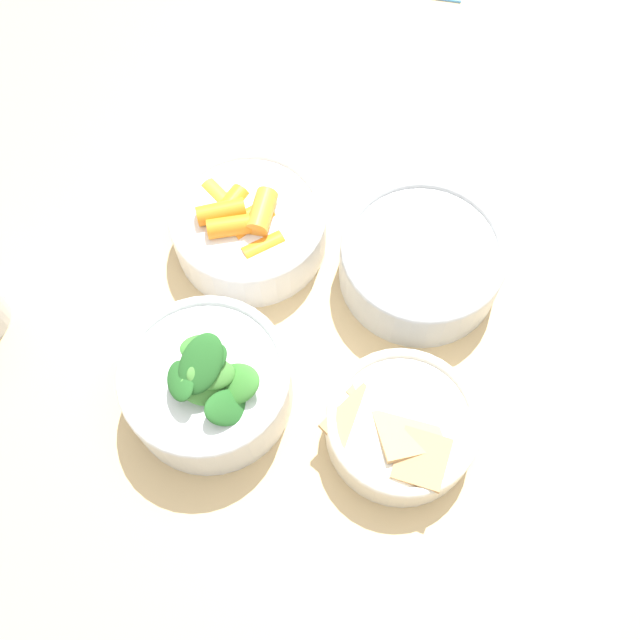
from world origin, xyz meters
TOP-DOWN VIEW (x-y plane):
  - ground_plane at (0.00, 0.00)m, footprint 10.00×10.00m
  - dining_table at (0.00, 0.00)m, footprint 1.28×1.04m
  - bowl_carrots at (-0.20, 0.02)m, footprint 0.16×0.16m
  - bowl_greens at (-0.19, -0.16)m, footprint 0.16×0.16m
  - bowl_beans_hotdog at (-0.01, 0.02)m, footprint 0.17×0.17m
  - bowl_cookies at (-0.01, -0.16)m, footprint 0.15×0.14m

SIDE VIEW (x-z plane):
  - ground_plane at x=0.00m, z-range 0.00..0.00m
  - dining_table at x=0.00m, z-range 0.27..0.99m
  - bowl_cookies at x=-0.01m, z-range 0.72..0.77m
  - bowl_beans_hotdog at x=-0.01m, z-range 0.72..0.78m
  - bowl_carrots at x=-0.20m, z-range 0.72..0.79m
  - bowl_greens at x=-0.19m, z-range 0.71..0.81m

